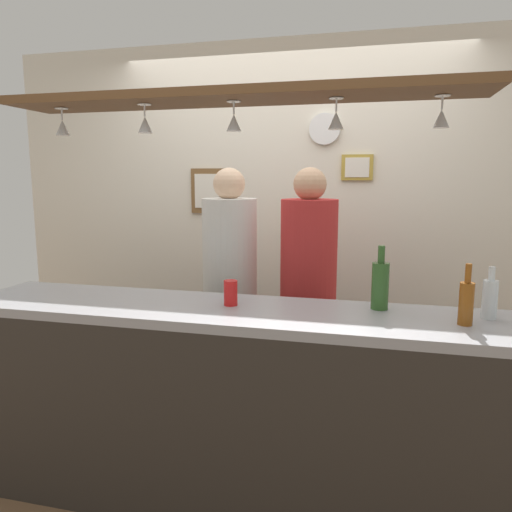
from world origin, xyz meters
TOP-DOWN VIEW (x-y plane):
  - ground_plane at (0.00, 0.00)m, footprint 8.00×8.00m
  - back_wall at (0.00, 1.10)m, footprint 4.40×0.06m
  - bar_counter at (0.00, -0.50)m, footprint 2.70×0.55m
  - overhead_glass_rack at (0.00, -0.30)m, footprint 2.20×0.36m
  - hanging_wineglass_far_left at (-0.89, -0.31)m, footprint 0.07×0.07m
  - hanging_wineglass_left at (-0.43, -0.33)m, footprint 0.07×0.07m
  - hanging_wineglass_center_left at (0.00, -0.31)m, footprint 0.07×0.07m
  - hanging_wineglass_center at (0.46, -0.29)m, footprint 0.07×0.07m
  - hanging_wineglass_center_right at (0.89, -0.25)m, footprint 0.07×0.07m
  - person_middle_white_patterned_shirt at (-0.24, 0.38)m, footprint 0.34×0.34m
  - person_right_red_shirt at (0.26, 0.38)m, footprint 0.34×0.34m
  - bottle_soda_clear at (1.14, -0.25)m, footprint 0.06×0.06m
  - bottle_beer_amber_tall at (1.02, -0.37)m, footprint 0.06×0.06m
  - bottle_champagne_green at (0.67, -0.20)m, footprint 0.08×0.08m
  - drink_can at (-0.03, -0.31)m, footprint 0.07×0.07m
  - picture_frame_upper_small at (0.50, 1.06)m, footprint 0.22×0.02m
  - picture_frame_caricature at (-0.62, 1.06)m, footprint 0.26×0.02m
  - wall_clock at (0.27, 1.05)m, footprint 0.22×0.03m

SIDE VIEW (x-z plane):
  - ground_plane at x=0.00m, z-range 0.00..0.00m
  - bar_counter at x=0.00m, z-range 0.18..1.18m
  - person_right_red_shirt at x=0.26m, z-range 0.17..1.85m
  - person_middle_white_patterned_shirt at x=-0.24m, z-range 0.17..1.85m
  - drink_can at x=-0.03m, z-range 1.00..1.13m
  - bottle_soda_clear at x=1.14m, z-range 0.98..1.21m
  - bottle_beer_amber_tall at x=1.02m, z-range 0.97..1.23m
  - bottle_champagne_green at x=0.67m, z-range 0.97..1.27m
  - back_wall at x=0.00m, z-range 0.00..2.60m
  - picture_frame_caricature at x=-0.62m, z-range 1.34..1.68m
  - picture_frame_upper_small at x=0.50m, z-range 1.60..1.78m
  - hanging_wineglass_far_left at x=-0.89m, z-range 1.80..1.93m
  - hanging_wineglass_left at x=-0.43m, z-range 1.80..1.93m
  - hanging_wineglass_center_left at x=0.00m, z-range 1.80..1.93m
  - hanging_wineglass_center at x=0.46m, z-range 1.80..1.93m
  - hanging_wineglass_center_right at x=0.89m, z-range 1.80..1.93m
  - wall_clock at x=0.27m, z-range 1.84..2.06m
  - overhead_glass_rack at x=0.00m, z-range 1.95..1.99m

